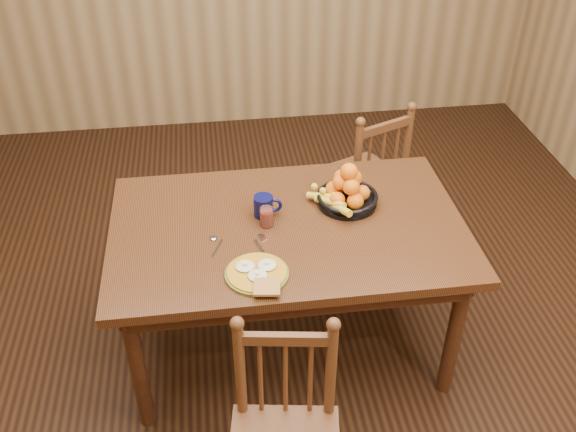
{
  "coord_description": "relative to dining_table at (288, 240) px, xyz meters",
  "views": [
    {
      "loc": [
        -0.31,
        -2.3,
        2.48
      ],
      "look_at": [
        0.0,
        0.0,
        0.8
      ],
      "focal_mm": 40.0,
      "sensor_mm": 36.0,
      "label": 1
    }
  ],
  "objects": [
    {
      "name": "spoon",
      "position": [
        -0.33,
        -0.08,
        0.09
      ],
      "size": [
        0.06,
        0.15,
        0.01
      ],
      "rotation": [
        0.0,
        0.0,
        -0.4
      ],
      "color": "silver",
      "rests_on": "dining_table"
    },
    {
      "name": "coffee_mug",
      "position": [
        -0.1,
        0.09,
        0.14
      ],
      "size": [
        0.13,
        0.09,
        0.1
      ],
      "color": "#090B34",
      "rests_on": "dining_table"
    },
    {
      "name": "fork",
      "position": [
        -0.13,
        -0.13,
        0.09
      ],
      "size": [
        0.06,
        0.18,
        0.0
      ],
      "rotation": [
        0.0,
        0.0,
        0.31
      ],
      "color": "silver",
      "rests_on": "dining_table"
    },
    {
      "name": "breakfast_plate",
      "position": [
        -0.17,
        -0.33,
        0.1
      ],
      "size": [
        0.26,
        0.29,
        0.04
      ],
      "color": "#59601E",
      "rests_on": "dining_table"
    },
    {
      "name": "room",
      "position": [
        0.0,
        0.0,
        0.68
      ],
      "size": [
        4.52,
        5.02,
        2.72
      ],
      "color": "black",
      "rests_on": "ground"
    },
    {
      "name": "fruit_bowl",
      "position": [
        0.29,
        0.13,
        0.15
      ],
      "size": [
        0.32,
        0.32,
        0.22
      ],
      "color": "black",
      "rests_on": "dining_table"
    },
    {
      "name": "chair_far",
      "position": [
        0.57,
        0.8,
        -0.22
      ],
      "size": [
        0.54,
        0.53,
        0.92
      ],
      "rotation": [
        0.0,
        0.0,
        3.54
      ],
      "color": "#472B15",
      "rests_on": "ground"
    },
    {
      "name": "juice_glass",
      "position": [
        -0.1,
        0.01,
        0.13
      ],
      "size": [
        0.06,
        0.06,
        0.09
      ],
      "color": "silver",
      "rests_on": "dining_table"
    },
    {
      "name": "dining_table",
      "position": [
        0.0,
        0.0,
        0.0
      ],
      "size": [
        1.6,
        1.0,
        0.75
      ],
      "color": "black",
      "rests_on": "ground"
    }
  ]
}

